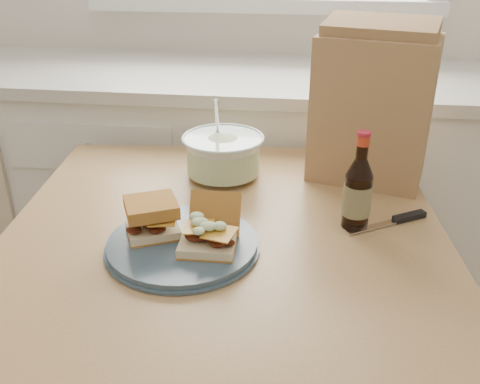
# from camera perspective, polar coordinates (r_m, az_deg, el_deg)

# --- Properties ---
(cabinet_run) EXTENTS (2.50, 0.64, 0.94)m
(cabinet_run) POSITION_cam_1_polar(r_m,az_deg,el_deg) (2.05, 1.35, 0.00)
(cabinet_run) COLOR silver
(cabinet_run) RESTS_ON ground
(dining_table) EXTENTS (1.04, 1.04, 0.80)m
(dining_table) POSITION_cam_1_polar(r_m,az_deg,el_deg) (1.23, -1.53, -8.49)
(dining_table) COLOR #AB8750
(dining_table) RESTS_ON ground
(plate) EXTENTS (0.31, 0.31, 0.02)m
(plate) POSITION_cam_1_polar(r_m,az_deg,el_deg) (1.10, -6.14, -5.61)
(plate) COLOR #3A4F5F
(plate) RESTS_ON dining_table
(sandwich_left) EXTENTS (0.13, 0.13, 0.08)m
(sandwich_left) POSITION_cam_1_polar(r_m,az_deg,el_deg) (1.11, -9.36, -2.67)
(sandwich_left) COLOR beige
(sandwich_left) RESTS_ON plate
(sandwich_right) EXTENTS (0.11, 0.15, 0.09)m
(sandwich_right) POSITION_cam_1_polar(r_m,az_deg,el_deg) (1.07, -3.20, -3.97)
(sandwich_right) COLOR beige
(sandwich_right) RESTS_ON plate
(coleslaw_bowl) EXTENTS (0.21, 0.21, 0.21)m
(coleslaw_bowl) POSITION_cam_1_polar(r_m,az_deg,el_deg) (1.39, -1.80, 3.77)
(coleslaw_bowl) COLOR silver
(coleslaw_bowl) RESTS_ON dining_table
(beer_bottle) EXTENTS (0.06, 0.06, 0.22)m
(beer_bottle) POSITION_cam_1_polar(r_m,az_deg,el_deg) (1.17, 12.44, -0.01)
(beer_bottle) COLOR black
(beer_bottle) RESTS_ON dining_table
(knife) EXTENTS (0.18, 0.12, 0.01)m
(knife) POSITION_cam_1_polar(r_m,az_deg,el_deg) (1.24, 16.69, -2.80)
(knife) COLOR silver
(knife) RESTS_ON dining_table
(paper_bag) EXTENTS (0.32, 0.25, 0.36)m
(paper_bag) POSITION_cam_1_polar(r_m,az_deg,el_deg) (1.38, 13.90, 8.52)
(paper_bag) COLOR #A98052
(paper_bag) RESTS_ON dining_table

